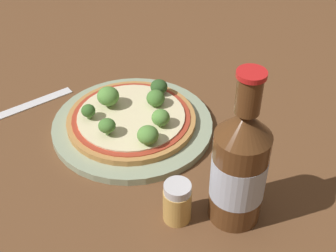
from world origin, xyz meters
name	(u,v)px	position (x,y,z in m)	size (l,w,h in m)	color
ground_plane	(140,131)	(0.00, 0.00, 0.00)	(3.00, 3.00, 0.00)	brown
plate	(133,125)	(-0.02, 0.00, 0.01)	(0.26, 0.26, 0.01)	#93A384
pizza	(132,118)	(-0.02, 0.00, 0.02)	(0.21, 0.21, 0.01)	#B77F42
broccoli_floret_0	(107,97)	(-0.06, 0.00, 0.05)	(0.04, 0.04, 0.03)	#6B8E51
broccoli_floret_1	(159,87)	(-0.01, 0.07, 0.04)	(0.03, 0.03, 0.03)	#6B8E51
broccoli_floret_2	(156,98)	(0.00, 0.04, 0.04)	(0.03, 0.03, 0.03)	#6B8E51
broccoli_floret_3	(161,118)	(0.04, 0.01, 0.04)	(0.03, 0.03, 0.03)	#6B8E51
broccoli_floret_4	(148,135)	(0.04, -0.04, 0.04)	(0.03, 0.03, 0.03)	#6B8E51
broccoli_floret_5	(107,126)	(-0.02, -0.06, 0.04)	(0.03, 0.03, 0.03)	#6B8E51
broccoli_floret_6	(88,111)	(-0.07, -0.04, 0.04)	(0.02, 0.02, 0.02)	#6B8E51
beer_bottle	(239,167)	(0.20, -0.07, 0.09)	(0.07, 0.07, 0.22)	#563319
pepper_shaker	(177,202)	(0.14, -0.12, 0.03)	(0.04, 0.04, 0.06)	tan
fork	(27,105)	(-0.20, -0.05, 0.00)	(0.07, 0.16, 0.00)	silver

